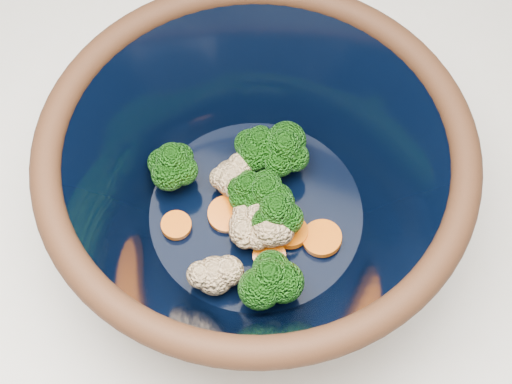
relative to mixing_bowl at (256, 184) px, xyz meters
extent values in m
cylinder|color=black|center=(0.00, 0.00, -0.07)|extent=(0.20, 0.20, 0.01)
torus|color=black|center=(0.00, 0.00, 0.05)|extent=(0.33, 0.33, 0.02)
cylinder|color=black|center=(0.00, 0.00, -0.05)|extent=(0.19, 0.19, 0.00)
cylinder|color=#608442|center=(-0.01, 0.00, -0.04)|extent=(0.01, 0.01, 0.02)
ellipsoid|color=#206012|center=(-0.01, 0.00, -0.02)|extent=(0.04, 0.04, 0.03)
cylinder|color=#608442|center=(0.01, 0.00, -0.04)|extent=(0.01, 0.01, 0.02)
ellipsoid|color=#206012|center=(0.01, 0.00, -0.02)|extent=(0.04, 0.04, 0.03)
cylinder|color=#608442|center=(0.02, -0.01, -0.04)|extent=(0.01, 0.01, 0.02)
ellipsoid|color=#206012|center=(0.02, -0.01, -0.01)|extent=(0.04, 0.04, 0.04)
cylinder|color=#608442|center=(0.04, -0.07, -0.04)|extent=(0.01, 0.01, 0.02)
ellipsoid|color=#206012|center=(0.04, -0.07, -0.01)|extent=(0.05, 0.05, 0.04)
cylinder|color=#608442|center=(0.01, 0.05, -0.04)|extent=(0.01, 0.01, 0.02)
ellipsoid|color=#206012|center=(0.01, 0.05, -0.01)|extent=(0.04, 0.04, 0.04)
cylinder|color=#608442|center=(-0.01, 0.05, -0.04)|extent=(0.01, 0.01, 0.02)
ellipsoid|color=#206012|center=(-0.01, 0.05, -0.02)|extent=(0.04, 0.04, 0.03)
cylinder|color=#608442|center=(-0.08, 0.00, -0.04)|extent=(0.01, 0.01, 0.02)
ellipsoid|color=#206012|center=(-0.08, 0.00, -0.01)|extent=(0.04, 0.04, 0.04)
sphere|color=beige|center=(0.02, -0.01, -0.03)|extent=(0.03, 0.03, 0.03)
sphere|color=beige|center=(0.00, -0.02, -0.03)|extent=(0.03, 0.03, 0.03)
sphere|color=beige|center=(-0.01, -0.07, -0.03)|extent=(0.03, 0.03, 0.03)
sphere|color=beige|center=(-0.03, 0.02, -0.03)|extent=(0.03, 0.03, 0.03)
sphere|color=beige|center=(0.01, -0.03, -0.03)|extent=(0.03, 0.03, 0.03)
sphere|color=beige|center=(0.01, 0.00, -0.03)|extent=(0.03, 0.03, 0.03)
sphere|color=beige|center=(-0.03, 0.01, -0.03)|extent=(0.03, 0.03, 0.03)
sphere|color=beige|center=(0.01, -0.01, -0.03)|extent=(0.03, 0.03, 0.03)
cylinder|color=orange|center=(-0.06, -0.04, -0.04)|extent=(0.03, 0.03, 0.01)
cylinder|color=orange|center=(0.03, -0.01, -0.04)|extent=(0.03, 0.03, 0.01)
cylinder|color=orange|center=(0.03, -0.04, -0.04)|extent=(0.03, 0.03, 0.01)
cylinder|color=orange|center=(0.06, -0.01, -0.04)|extent=(0.03, 0.03, 0.01)
cylinder|color=orange|center=(-0.02, -0.01, -0.04)|extent=(0.03, 0.03, 0.01)
camera|label=1|loc=(0.10, -0.26, 0.49)|focal=50.00mm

